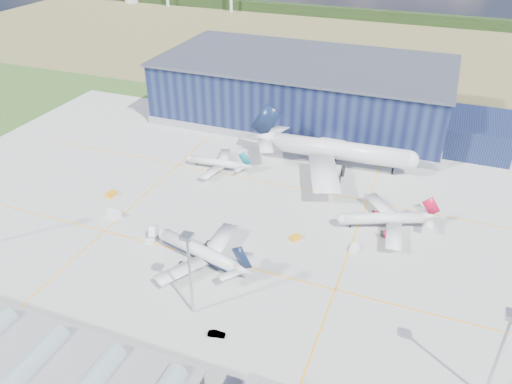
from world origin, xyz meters
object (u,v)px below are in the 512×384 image
Objects in this scene: airliner_navy at (199,245)px; gse_tug_c at (419,219)px; light_mast_center at (189,262)px; airliner_widebody at (340,141)px; gse_van_a at (113,214)px; hangar at (310,93)px; gse_tug_b at (295,238)px; gse_van_b at (203,258)px; light_mast_east at (503,343)px; car_b at (216,334)px; airliner_regional at (216,159)px; airliner_red at (384,213)px; gse_cart_b at (316,179)px; gse_tug_a at (111,194)px; airstair at (154,233)px; gse_cart_a at (354,248)px.

gse_tug_c is (54.00, 41.64, -4.64)m from airliner_navy.
light_mast_center reaches higher than airliner_navy.
airliner_widebody is 81.47m from gse_van_a.
hangar is 91.44m from gse_tug_b.
gse_van_b is 1.40× the size of gse_tug_c.
light_mast_east reaches higher than gse_tug_c.
gse_tug_b is at bearing -125.29° from airliner_navy.
car_b is at bearing -110.38° from gse_van_a.
light_mast_east is 0.92× the size of airliner_regional.
gse_van_b is (-21.73, -66.64, -9.28)m from airliner_widebody.
gse_tug_b is (-1.05, -48.44, -9.60)m from airliner_widebody.
airliner_red is 7.25× the size of gse_van_b.
light_mast_east is at bearing -50.45° from gse_van_b.
hangar reaches higher than gse_tug_b.
airliner_regional is 7.74× the size of gse_cart_b.
airliner_widebody is 15.62× the size of car_b.
airliner_widebody is at bearing -16.29° from car_b.
gse_cart_b is (60.62, 34.80, -0.05)m from gse_tug_a.
gse_cart_b is at bearing 126.89° from light_mast_east.
airliner_widebody is 41.61m from gse_tug_c.
airliner_red is at bearing -38.43° from car_b.
airliner_regional is at bearing 74.48° from airstair.
airliner_regional is 5.83× the size of gse_van_b.
airliner_widebody is 17.46× the size of gse_tug_a.
airliner_regional reaches higher than gse_tug_b.
light_mast_east is 75.28m from gse_van_b.
airliner_red is (36.71, 52.00, -10.36)m from light_mast_center.
light_mast_center is 65.00m from light_mast_east.
hangar reaches higher than light_mast_east.
airliner_red is 54.96m from gse_van_b.
gse_van_a is at bearing 63.49° from airliner_regional.
light_mast_east is 98.67m from airliner_widebody.
gse_cart_b is at bearing -112.74° from airliner_widebody.
gse_cart_b is (17.25, 53.99, -0.28)m from gse_van_b.
airliner_red is 10.17× the size of gse_tug_b.
gse_cart_b is (36.16, 5.04, -3.38)m from airliner_regional.
gse_cart_a is (38.34, -86.98, -10.92)m from hangar.
gse_cart_b is at bearing 127.62° from gse_tug_b.
gse_tug_b is 1.00× the size of gse_tug_c.
airstair is (1.00, -44.50, -2.58)m from airliner_regional.
airliner_navy is at bearing -168.73° from gse_cart_b.
gse_tug_a is at bearing 120.07° from gse_van_b.
hangar reaches higher than airstair.
light_mast_east is at bearing -62.85° from airliner_widebody.
gse_tug_a is at bearing 149.41° from gse_cart_b.
light_mast_east is 93.38m from airstair.
light_mast_east is 7.19× the size of gse_cart_a.
gse_tug_a is 0.89× the size of car_b.
hangar reaches higher than airliner_navy.
airliner_red reaches higher than gse_cart_a.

